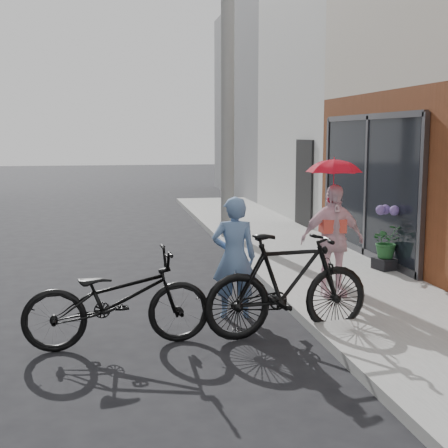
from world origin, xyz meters
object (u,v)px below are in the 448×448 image
object	(u,v)px
bike_right	(288,284)
bike_left	(118,299)
utility_pole	(228,74)
kimono_woman	(332,240)
planter	(386,264)
officer	(234,257)

from	to	relation	value
bike_right	bike_left	bearing A→B (deg)	83.65
utility_pole	kimono_woman	bearing A→B (deg)	-84.96
bike_left	kimono_woman	world-z (taller)	kimono_woman
planter	bike_left	bearing A→B (deg)	-148.86
bike_right	planter	world-z (taller)	bike_right
officer	bike_left	world-z (taller)	officer
officer	bike_right	xyz separation A→B (m)	(0.46, -0.82, -0.17)
officer	bike_right	world-z (taller)	officer
utility_pole	officer	distance (m)	6.17
kimono_woman	planter	size ratio (longest dim) A/B	4.37
bike_left	planter	size ratio (longest dim) A/B	5.83
utility_pole	bike_right	size ratio (longest dim) A/B	3.54
bike_right	kimono_woman	world-z (taller)	kimono_woman
bike_left	kimono_woman	bearing A→B (deg)	-71.58
officer	kimono_woman	size ratio (longest dim) A/B	1.01
officer	bike_right	distance (m)	0.96
officer	kimono_woman	bearing A→B (deg)	-158.81
bike_left	planter	bearing A→B (deg)	-63.18
officer	kimono_woman	xyz separation A→B (m)	(1.41, 0.35, 0.11)
bike_left	bike_right	xyz separation A→B (m)	(1.91, 0.03, 0.07)
utility_pole	planter	distance (m)	5.30
utility_pole	kimono_woman	size ratio (longest dim) A/B	4.65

